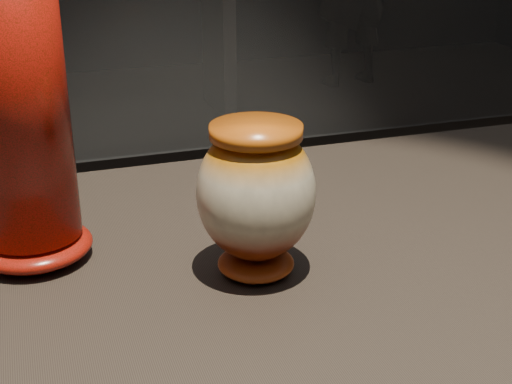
% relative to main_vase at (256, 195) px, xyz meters
% --- Properties ---
extents(main_vase, '(0.16, 0.16, 0.17)m').
position_rel_main_vase_xyz_m(main_vase, '(0.00, 0.00, 0.00)').
color(main_vase, '#681E09').
rests_on(main_vase, display_plinth).
extents(tall_vase, '(0.14, 0.14, 0.41)m').
position_rel_main_vase_xyz_m(tall_vase, '(-0.23, 0.11, 0.11)').
color(tall_vase, red).
rests_on(tall_vase, display_plinth).
extents(back_shelf, '(2.00, 0.60, 0.90)m').
position_rel_main_vase_xyz_m(back_shelf, '(0.14, 3.66, -0.36)').
color(back_shelf, black).
rests_on(back_shelf, ground).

